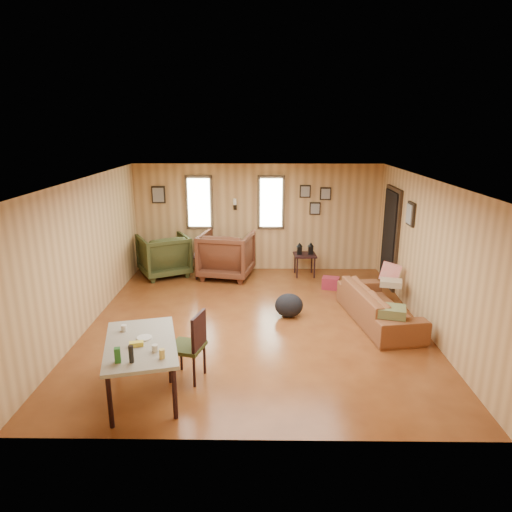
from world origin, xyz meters
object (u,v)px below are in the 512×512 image
(recliner_brown, at_px, (226,252))
(dining_table, at_px, (141,347))
(sofa, at_px, (379,300))
(end_table, at_px, (206,261))
(recliner_green, at_px, (164,253))
(side_table, at_px, (305,253))

(recliner_brown, bearing_deg, dining_table, 92.80)
(sofa, distance_m, dining_table, 4.07)
(end_table, relative_size, dining_table, 0.41)
(sofa, height_order, end_table, sofa)
(end_table, bearing_deg, recliner_green, 172.91)
(side_table, bearing_deg, recliner_brown, -176.87)
(recliner_brown, relative_size, recliner_green, 1.09)
(recliner_brown, bearing_deg, side_table, -165.57)
(side_table, relative_size, dining_table, 0.49)
(end_table, distance_m, side_table, 2.18)
(dining_table, bearing_deg, sofa, 18.43)
(recliner_brown, height_order, recliner_green, recliner_brown)
(recliner_green, distance_m, dining_table, 4.72)
(sofa, xyz_separation_m, end_table, (-3.19, 2.35, -0.05))
(sofa, relative_size, recliner_green, 2.01)
(dining_table, bearing_deg, side_table, 48.54)
(recliner_green, bearing_deg, recliner_brown, 148.23)
(side_table, bearing_deg, end_table, -176.67)
(sofa, distance_m, recliner_brown, 3.63)
(recliner_brown, bearing_deg, end_table, 15.34)
(recliner_brown, xyz_separation_m, end_table, (-0.46, -0.03, -0.20))
(sofa, relative_size, dining_table, 1.33)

